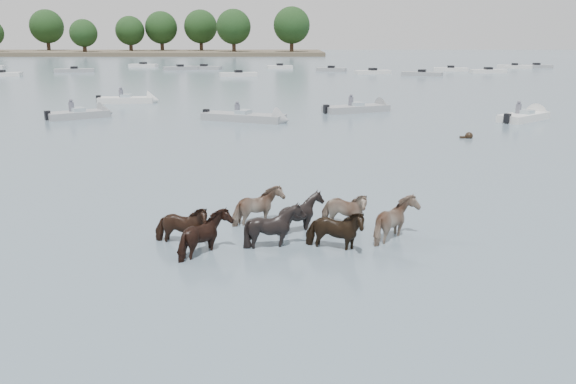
{
  "coord_description": "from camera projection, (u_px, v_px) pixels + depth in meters",
  "views": [
    {
      "loc": [
        -0.56,
        -16.45,
        5.63
      ],
      "look_at": [
        -0.43,
        0.44,
        1.1
      ],
      "focal_mm": 36.91,
      "sensor_mm": 36.0,
      "label": 1
    }
  ],
  "objects": [
    {
      "name": "motorboat_f",
      "position": [
        135.0,
        100.0,
        49.66
      ],
      "size": [
        5.2,
        2.01,
        1.92
      ],
      "rotation": [
        0.0,
        0.0,
        0.08
      ],
      "color": "silver",
      "rests_on": "ground"
    },
    {
      "name": "motorboat_c",
      "position": [
        365.0,
        108.0,
        44.16
      ],
      "size": [
        5.62,
        3.6,
        1.92
      ],
      "rotation": [
        0.0,
        0.0,
        0.4
      ],
      "color": "gray",
      "rests_on": "ground"
    },
    {
      "name": "motorboat_d",
      "position": [
        529.0,
        116.0,
        39.99
      ],
      "size": [
        4.63,
        4.32,
        1.92
      ],
      "rotation": [
        0.0,
        0.0,
        0.72
      ],
      "color": "silver",
      "rests_on": "ground"
    },
    {
      "name": "pony_herd",
      "position": [
        291.0,
        224.0,
        16.67
      ],
      "size": [
        7.64,
        4.33,
        1.49
      ],
      "color": "black",
      "rests_on": "ground"
    },
    {
      "name": "motorboat_b",
      "position": [
        254.0,
        118.0,
        39.11
      ],
      "size": [
        6.23,
        3.74,
        1.92
      ],
      "rotation": [
        0.0,
        0.0,
        -0.38
      ],
      "color": "gray",
      "rests_on": "ground"
    },
    {
      "name": "motorboat_a",
      "position": [
        88.0,
        114.0,
        41.0
      ],
      "size": [
        4.56,
        3.84,
        1.92
      ],
      "rotation": [
        0.0,
        0.0,
        0.6
      ],
      "color": "gray",
      "rests_on": "ground"
    },
    {
      "name": "distant_flotilla",
      "position": [
        286.0,
        70.0,
        90.26
      ],
      "size": [
        105.39,
        25.62,
        0.93
      ],
      "color": "silver",
      "rests_on": "ground"
    },
    {
      "name": "ground",
      "position": [
        303.0,
        232.0,
        17.35
      ],
      "size": [
        400.0,
        400.0,
        0.0
      ],
      "primitive_type": "plane",
      "color": "slate",
      "rests_on": "ground"
    },
    {
      "name": "swimming_pony",
      "position": [
        468.0,
        136.0,
        32.88
      ],
      "size": [
        0.72,
        0.44,
        0.44
      ],
      "color": "black",
      "rests_on": "ground"
    },
    {
      "name": "treeline",
      "position": [
        42.0,
        28.0,
        160.03
      ],
      "size": [
        152.82,
        22.55,
        12.47
      ],
      "color": "#382619",
      "rests_on": "ground"
    },
    {
      "name": "shoreline",
      "position": [
        30.0,
        53.0,
        161.57
      ],
      "size": [
        160.0,
        30.0,
        1.0
      ],
      "primitive_type": "cube",
      "color": "#4C4233",
      "rests_on": "ground"
    }
  ]
}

